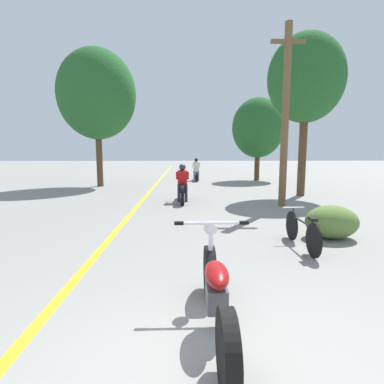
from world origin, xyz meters
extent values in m
cube|color=yellow|center=(-1.70, 12.89, 0.00)|extent=(0.14, 48.00, 0.01)
cylinder|color=brown|center=(3.19, 7.93, 2.94)|extent=(0.24, 0.24, 5.88)
cube|color=brown|center=(3.19, 7.93, 5.28)|extent=(1.10, 0.10, 0.12)
cylinder|color=#513A23|center=(4.77, 10.32, 1.89)|extent=(0.32, 0.32, 3.78)
ellipsoid|color=#235B28|center=(4.77, 10.32, 4.74)|extent=(3.05, 2.75, 3.51)
cylinder|color=#513A23|center=(4.58, 17.14, 1.15)|extent=(0.32, 0.32, 2.30)
ellipsoid|color=#235B28|center=(4.58, 17.14, 3.33)|extent=(3.26, 2.93, 3.75)
cylinder|color=#513A23|center=(-4.57, 14.06, 1.75)|extent=(0.32, 0.32, 3.50)
ellipsoid|color=#235B28|center=(-4.57, 14.06, 4.76)|extent=(3.99, 3.59, 4.59)
ellipsoid|color=#5B7A38|center=(2.99, 4.14, 0.35)|extent=(1.10, 0.88, 0.70)
cylinder|color=black|center=(0.19, 1.66, 0.32)|extent=(0.12, 0.64, 0.64)
cylinder|color=black|center=(0.19, 0.12, 0.32)|extent=(0.12, 0.64, 0.64)
ellipsoid|color=maroon|center=(0.19, 0.89, 0.61)|extent=(0.24, 0.60, 0.19)
cube|color=#4C4C51|center=(0.19, 0.89, 0.37)|extent=(0.20, 0.36, 0.24)
cylinder|color=silver|center=(0.19, 1.57, 0.66)|extent=(0.06, 0.23, 0.68)
cylinder|color=silver|center=(0.19, 1.48, 0.99)|extent=(0.77, 0.04, 0.04)
cylinder|color=black|center=(-0.20, 1.48, 0.99)|extent=(0.11, 0.05, 0.05)
cylinder|color=black|center=(0.57, 1.48, 0.99)|extent=(0.11, 0.05, 0.05)
sphere|color=silver|center=(0.19, 1.57, 0.91)|extent=(0.17, 0.17, 0.17)
cylinder|color=black|center=(-0.18, 9.67, 0.34)|extent=(0.12, 0.67, 0.67)
cylinder|color=black|center=(-0.18, 8.20, 0.34)|extent=(0.12, 0.67, 0.67)
cube|color=black|center=(-0.18, 8.93, 0.52)|extent=(0.20, 0.94, 0.28)
cylinder|color=silver|center=(-0.18, 9.57, 1.02)|extent=(0.50, 0.03, 0.03)
cylinder|color=#282D3D|center=(-0.31, 8.88, 0.33)|extent=(0.11, 0.11, 0.66)
cylinder|color=#282D3D|center=(-0.05, 8.88, 0.33)|extent=(0.11, 0.11, 0.66)
cube|color=red|center=(-0.18, 8.91, 0.90)|extent=(0.34, 0.27, 0.51)
cylinder|color=red|center=(-0.38, 9.07, 0.95)|extent=(0.08, 0.41, 0.32)
cylinder|color=red|center=(0.02, 9.07, 0.95)|extent=(0.08, 0.41, 0.32)
sphere|color=#2D333D|center=(-0.18, 8.95, 1.27)|extent=(0.24, 0.24, 0.24)
cylinder|color=black|center=(0.68, 17.80, 0.31)|extent=(0.12, 0.61, 0.61)
cylinder|color=black|center=(0.68, 16.28, 0.31)|extent=(0.12, 0.61, 0.61)
cube|color=silver|center=(0.68, 17.04, 0.49)|extent=(0.20, 0.97, 0.28)
cylinder|color=silver|center=(0.68, 17.70, 0.96)|extent=(0.50, 0.03, 0.03)
cylinder|color=slate|center=(0.55, 16.99, 0.31)|extent=(0.11, 0.11, 0.63)
cylinder|color=slate|center=(0.81, 16.99, 0.31)|extent=(0.11, 0.11, 0.63)
cube|color=silver|center=(0.68, 17.02, 0.92)|extent=(0.34, 0.28, 0.60)
cylinder|color=silver|center=(0.48, 17.18, 0.98)|extent=(0.08, 0.48, 0.37)
cylinder|color=silver|center=(0.88, 17.18, 0.98)|extent=(0.08, 0.48, 0.37)
sphere|color=black|center=(0.68, 17.06, 1.32)|extent=(0.22, 0.22, 0.22)
cylinder|color=black|center=(2.10, 4.03, 0.30)|extent=(0.04, 0.60, 0.60)
cylinder|color=black|center=(2.10, 2.98, 0.30)|extent=(0.04, 0.60, 0.60)
cylinder|color=black|center=(2.10, 3.51, 0.51)|extent=(0.04, 0.84, 0.04)
cylinder|color=black|center=(2.10, 3.06, 0.48)|extent=(0.03, 0.03, 0.36)
cube|color=black|center=(2.10, 3.06, 0.66)|extent=(0.10, 0.20, 0.05)
cylinder|color=black|center=(2.10, 3.98, 0.50)|extent=(0.03, 0.03, 0.39)
cylinder|color=silver|center=(2.10, 3.98, 0.69)|extent=(0.44, 0.03, 0.03)
camera|label=1|loc=(-0.14, -1.96, 1.82)|focal=28.00mm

